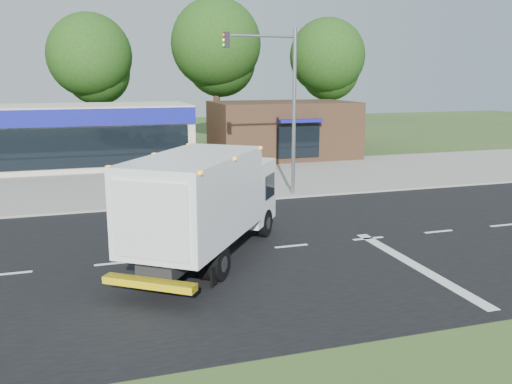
% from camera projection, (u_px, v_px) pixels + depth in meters
% --- Properties ---
extents(ground, '(120.00, 120.00, 0.00)m').
position_uv_depth(ground, '(291.00, 246.00, 18.86)').
color(ground, '#385123').
rests_on(ground, ground).
extents(road_asphalt, '(60.00, 14.00, 0.02)m').
position_uv_depth(road_asphalt, '(291.00, 246.00, 18.86)').
color(road_asphalt, black).
rests_on(road_asphalt, ground).
extents(sidewalk, '(60.00, 2.40, 0.12)m').
position_uv_depth(sidewalk, '(231.00, 196.00, 26.50)').
color(sidewalk, gray).
rests_on(sidewalk, ground).
extents(parking_apron, '(60.00, 9.00, 0.02)m').
position_uv_depth(parking_apron, '(206.00, 176.00, 31.92)').
color(parking_apron, gray).
rests_on(parking_apron, ground).
extents(lane_markings, '(55.20, 7.00, 0.01)m').
position_uv_depth(lane_markings, '(344.00, 254.00, 17.99)').
color(lane_markings, silver).
rests_on(lane_markings, road_asphalt).
extents(ems_box_truck, '(6.60, 7.91, 3.53)m').
position_uv_depth(ems_box_truck, '(206.00, 198.00, 17.15)').
color(ems_box_truck, black).
rests_on(ems_box_truck, ground).
extents(emergency_worker, '(0.62, 0.69, 1.70)m').
position_uv_depth(emergency_worker, '(174.00, 236.00, 17.20)').
color(emergency_worker, '#CCB888').
rests_on(emergency_worker, ground).
extents(retail_strip_mall, '(18.00, 6.20, 4.00)m').
position_uv_depth(retail_strip_mall, '(47.00, 137.00, 34.41)').
color(retail_strip_mall, beige).
rests_on(retail_strip_mall, ground).
extents(brown_storefront, '(10.00, 6.70, 4.00)m').
position_uv_depth(brown_storefront, '(283.00, 130.00, 39.12)').
color(brown_storefront, '#382316').
rests_on(brown_storefront, ground).
extents(traffic_signal_pole, '(3.51, 0.25, 8.00)m').
position_uv_depth(traffic_signal_pole, '(282.00, 95.00, 25.60)').
color(traffic_signal_pole, gray).
rests_on(traffic_signal_pole, ground).
extents(background_trees, '(36.77, 7.39, 12.10)m').
position_uv_depth(background_trees, '(157.00, 56.00, 43.34)').
color(background_trees, '#332114').
rests_on(background_trees, ground).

